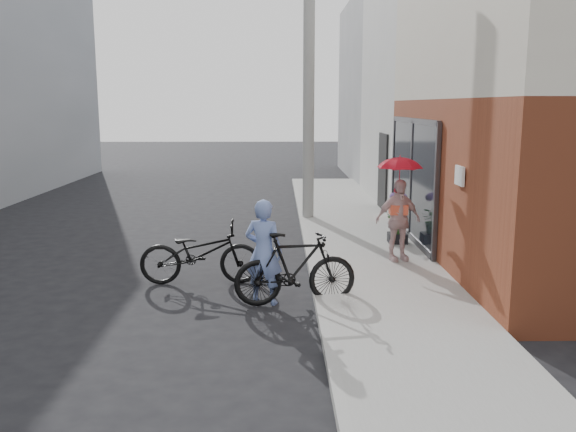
{
  "coord_description": "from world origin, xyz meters",
  "views": [
    {
      "loc": [
        0.35,
        -9.13,
        2.9
      ],
      "look_at": [
        0.51,
        0.71,
        1.1
      ],
      "focal_mm": 38.0,
      "sensor_mm": 36.0,
      "label": 1
    }
  ],
  "objects_px": {
    "planter": "(397,238)",
    "bike_right": "(295,268)",
    "utility_pole": "(309,80)",
    "bike_left": "(200,253)",
    "officer": "(264,252)",
    "kimono_woman": "(398,220)"
  },
  "relations": [
    {
      "from": "bike_right",
      "to": "kimono_woman",
      "type": "xyz_separation_m",
      "value": [
        1.9,
        2.09,
        0.31
      ]
    },
    {
      "from": "planter",
      "to": "bike_right",
      "type": "bearing_deg",
      "value": -121.88
    },
    {
      "from": "officer",
      "to": "utility_pole",
      "type": "bearing_deg",
      "value": -80.78
    },
    {
      "from": "officer",
      "to": "kimono_woman",
      "type": "xyz_separation_m",
      "value": [
        2.37,
        2.04,
        0.08
      ]
    },
    {
      "from": "officer",
      "to": "bike_right",
      "type": "relative_size",
      "value": 0.86
    },
    {
      "from": "bike_left",
      "to": "planter",
      "type": "bearing_deg",
      "value": -58.82
    },
    {
      "from": "utility_pole",
      "to": "planter",
      "type": "xyz_separation_m",
      "value": [
        1.69,
        -3.0,
        -3.28
      ]
    },
    {
      "from": "utility_pole",
      "to": "officer",
      "type": "bearing_deg",
      "value": -98.49
    },
    {
      "from": "officer",
      "to": "bike_left",
      "type": "distance_m",
      "value": 1.5
    },
    {
      "from": "utility_pole",
      "to": "bike_right",
      "type": "relative_size",
      "value": 3.87
    },
    {
      "from": "bike_left",
      "to": "planter",
      "type": "xyz_separation_m",
      "value": [
        3.71,
        2.44,
        -0.3
      ]
    },
    {
      "from": "officer",
      "to": "kimono_woman",
      "type": "bearing_deg",
      "value": -121.5
    },
    {
      "from": "bike_right",
      "to": "planter",
      "type": "relative_size",
      "value": 4.85
    },
    {
      "from": "utility_pole",
      "to": "bike_right",
      "type": "distance_m",
      "value": 7.17
    },
    {
      "from": "kimono_woman",
      "to": "officer",
      "type": "bearing_deg",
      "value": -154.8
    },
    {
      "from": "officer",
      "to": "planter",
      "type": "distance_m",
      "value": 4.4
    },
    {
      "from": "planter",
      "to": "officer",
      "type": "bearing_deg",
      "value": -127.42
    },
    {
      "from": "bike_right",
      "to": "officer",
      "type": "bearing_deg",
      "value": 74.21
    },
    {
      "from": "bike_left",
      "to": "bike_right",
      "type": "height_order",
      "value": "bike_right"
    },
    {
      "from": "utility_pole",
      "to": "officer",
      "type": "distance_m",
      "value": 7.08
    },
    {
      "from": "bike_left",
      "to": "kimono_woman",
      "type": "distance_m",
      "value": 3.59
    },
    {
      "from": "bike_left",
      "to": "bike_right",
      "type": "relative_size",
      "value": 1.09
    }
  ]
}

